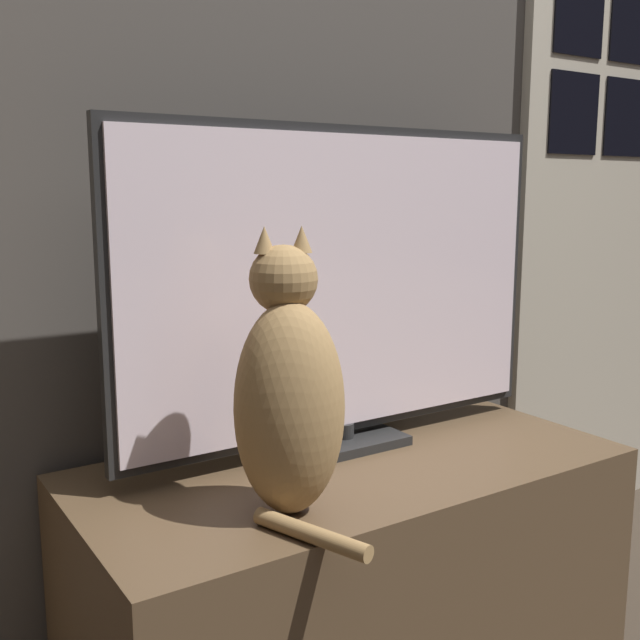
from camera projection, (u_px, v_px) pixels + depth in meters
The scene contains 5 objects.
wall_back at pixel (270, 53), 1.63m from camera, with size 4.80×0.05×2.60m.
tv_stand at pixel (351, 569), 1.55m from camera, with size 1.10×0.54×0.47m.
tv at pixel (344, 289), 1.55m from camera, with size 1.02×0.15×0.67m.
cat at pixel (288, 395), 1.25m from camera, with size 0.23×0.33×0.48m.
door at pixel (618, 177), 2.27m from camera, with size 0.84×0.04×2.05m.
Camera 1 is at (-0.84, -0.26, 1.00)m, focal length 42.00 mm.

